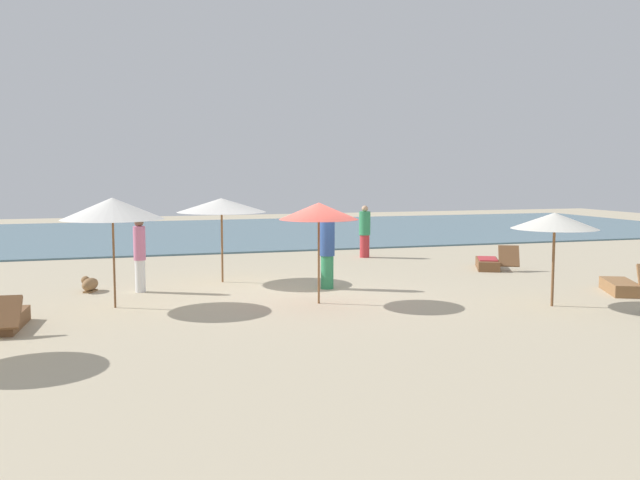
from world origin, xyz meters
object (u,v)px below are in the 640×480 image
Objects in this scene: umbrella_2 at (555,221)px; lounger_4 at (623,286)px; umbrella_5 at (112,209)px; person_3 at (327,250)px; person_2 at (365,231)px; lounger_3 at (5,320)px; lounger_0 at (489,263)px; umbrella_1 at (319,211)px; dog at (90,284)px; person_1 at (140,254)px; umbrella_4 at (222,205)px.

umbrella_2 reaches higher than lounger_4.
umbrella_5 is 5.17m from person_3.
umbrella_5 is 10.35m from person_2.
umbrella_5 is at bearing -141.24° from person_2.
lounger_3 is at bearing 178.97° from lounger_4.
lounger_0 is at bearing 18.43° from person_3.
lounger_3 is at bearing -160.70° from person_3.
umbrella_1 is 7.44m from lounger_4.
umbrella_1 is at bearing -113.25° from person_3.
lounger_3 is at bearing -161.08° from lounger_0.
umbrella_5 reaches higher than dog.
person_3 is at bearing -12.96° from dog.
umbrella_1 is 2.93× the size of dog.
person_3 is (-5.56, -1.85, 0.76)m from lounger_0.
umbrella_2 is 9.07m from person_2.
lounger_0 is 1.00× the size of lounger_3.
lounger_3 is 0.99× the size of person_1.
lounger_0 is 11.07m from dog.
dog is (-4.75, 3.01, -1.81)m from umbrella_1.
lounger_0 is (6.31, 3.60, -1.81)m from umbrella_1.
person_3 reaches higher than dog.
lounger_4 is at bearing -7.25° from umbrella_1.
umbrella_2 is 0.87× the size of umbrella_4.
person_3 is 5.70m from dog.
umbrella_2 is 3.13m from lounger_4.
umbrella_1 is at bearing -117.75° from person_2.
person_1 is at bearing 52.09° from lounger_3.
umbrella_1 is at bearing -32.37° from dog.
umbrella_4 is at bearing -179.36° from lounger_0.
dog is (-9.38, 4.76, -1.63)m from umbrella_2.
lounger_3 is 7.35m from person_3.
umbrella_2 is at bearing -84.78° from person_2.
umbrella_5 is 1.23× the size of person_3.
umbrella_4 is at bearing 45.11° from umbrella_5.
umbrella_2 is 5.83m from lounger_0.
person_1 is at bearing 71.38° from umbrella_5.
umbrella_1 reaches higher than lounger_0.
lounger_0 is 1.00× the size of lounger_4.
person_2 is at bearing 60.89° from person_3.
dog is at bearing 153.11° from umbrella_2.
person_1 is (-10.76, 3.51, 0.74)m from lounger_4.
dog is at bearing 167.04° from person_3.
person_1 is (-2.09, -0.91, -1.06)m from umbrella_4.
umbrella_5 is 11.04m from lounger_0.
person_3 is (-3.88, 3.49, -0.86)m from umbrella_2.
lounger_0 is at bearing -55.54° from person_2.
person_2 reaches higher than lounger_3.
umbrella_2 reaches higher than lounger_3.
lounger_4 is 0.98× the size of person_1.
umbrella_4 is at bearing -144.96° from person_2.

